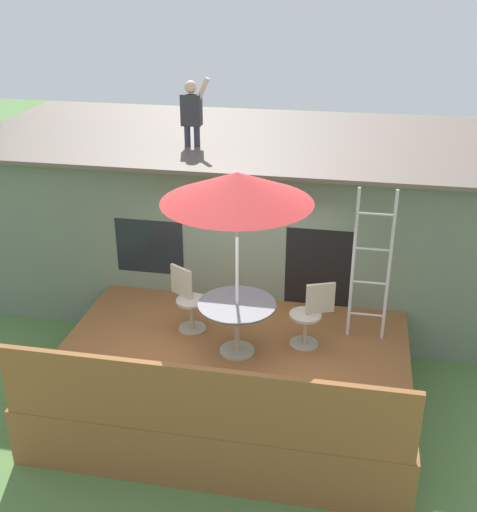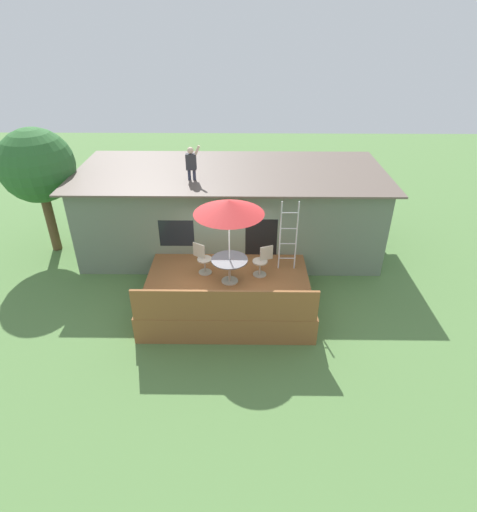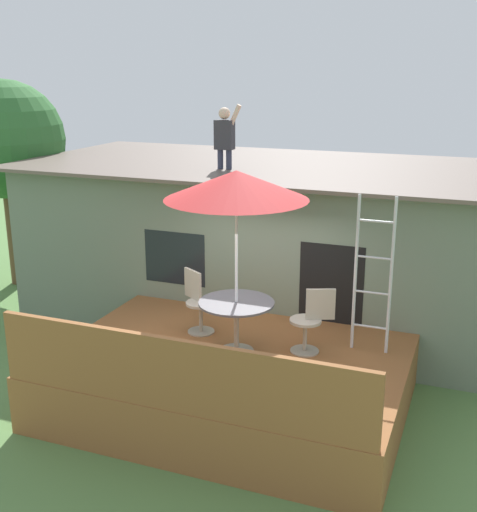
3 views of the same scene
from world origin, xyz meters
name	(u,v)px [view 3 (image 3 of 3)]	position (x,y,z in m)	size (l,w,h in m)	color
ground_plane	(231,404)	(0.00, 0.00, 0.00)	(40.00, 40.00, 0.00)	#567F42
house	(302,243)	(0.00, 3.60, 1.46)	(10.50, 4.50, 2.91)	slate
deck	(231,379)	(0.00, 0.00, 0.40)	(4.77, 3.48, 0.80)	brown
deck_railing	(175,375)	(0.00, -1.69, 1.25)	(4.67, 0.08, 0.90)	brown
patio_table	(236,313)	(0.07, 0.05, 1.39)	(1.04, 1.04, 0.74)	#A59E8C
patio_umbrella	(236,185)	(0.07, 0.05, 3.15)	(1.90, 1.90, 2.54)	silver
step_ladder	(373,275)	(1.77, 0.79, 1.90)	(0.52, 0.04, 2.20)	silver
person_figure	(225,134)	(-1.19, 2.73, 3.51)	(0.47, 0.20, 1.11)	#33384C
patio_chair_left	(198,302)	(-0.74, 0.55, 1.26)	(0.57, 0.45, 0.92)	#A59E8C
patio_chair_right	(311,321)	(1.01, 0.44, 1.26)	(0.60, 0.44, 0.92)	#A59E8C
backyard_tree	(5,141)	(-6.39, 3.30, 3.12)	(2.47, 2.47, 4.39)	brown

